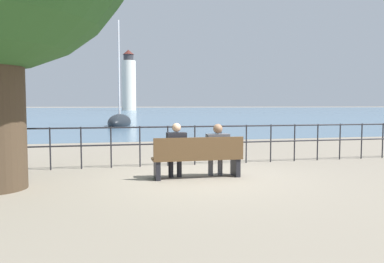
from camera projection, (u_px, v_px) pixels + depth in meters
name	position (u px, v px, depth m)	size (l,w,h in m)	color
ground_plane	(197.00, 178.00, 8.19)	(1000.00, 1000.00, 0.00)	gray
harbor_water	(110.00, 109.00, 162.19)	(600.00, 300.00, 0.01)	slate
park_bench	(198.00, 158.00, 8.09)	(1.96, 0.45, 0.90)	brown
seated_person_left	(176.00, 148.00, 8.05)	(0.42, 0.35, 1.20)	black
seated_person_right	(217.00, 147.00, 8.26)	(0.50, 0.35, 1.17)	#4C4C51
promenade_railing	(181.00, 139.00, 9.83)	(15.27, 0.04, 1.05)	black
sailboat_2	(120.00, 122.00, 29.20)	(2.57, 5.23, 8.53)	black
harbor_lighthouse	(129.00, 82.00, 122.56)	(4.61, 4.61, 19.78)	silver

